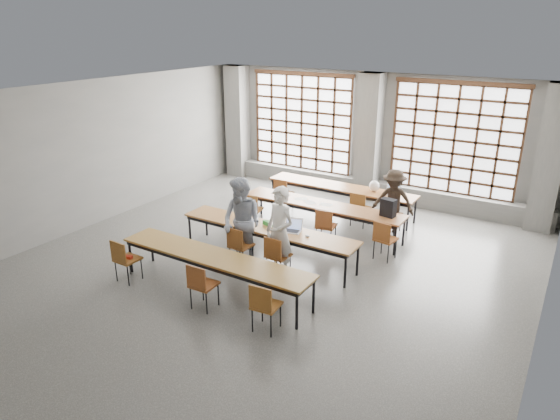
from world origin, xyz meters
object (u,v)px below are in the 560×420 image
at_px(desk_row_a, 341,189).
at_px(chair_mid_centre, 325,223).
at_px(chair_back_right, 390,212).
at_px(chair_near_mid, 201,282).
at_px(chair_near_right, 264,303).
at_px(student_back, 393,201).
at_px(desk_row_b, 322,206).
at_px(chair_back_left, 283,191).
at_px(green_box, 268,223).
at_px(plastic_bag, 374,186).
at_px(red_pouch, 127,257).
at_px(chair_back_mid, 359,206).
at_px(student_female, 242,223).
at_px(chair_mid_right, 384,236).
at_px(laptop_back, 392,191).
at_px(chair_mid_left, 252,207).
at_px(phone, 273,230).
at_px(desk_row_c, 268,230).
at_px(student_male, 280,233).
at_px(backpack, 388,208).
at_px(laptop_front, 293,228).
at_px(desk_row_d, 214,259).
at_px(chair_near_left, 124,257).
at_px(chair_front_left, 239,243).
at_px(chair_front_right, 276,253).
at_px(mouse, 307,236).

height_order(desk_row_a, chair_mid_centre, chair_mid_centre).
distance_m(chair_back_right, chair_near_mid, 5.25).
bearing_deg(chair_near_right, student_back, 86.64).
height_order(desk_row_b, chair_back_left, chair_back_left).
bearing_deg(green_box, plastic_bag, 72.13).
relative_size(chair_mid_centre, red_pouch, 4.40).
xyz_separation_m(student_back, red_pouch, (-3.51, -5.05, -0.27)).
relative_size(chair_back_mid, chair_mid_centre, 1.00).
distance_m(chair_near_mid, student_female, 1.89).
height_order(chair_mid_right, laptop_back, laptop_back).
bearing_deg(desk_row_b, chair_near_right, -75.20).
relative_size(chair_mid_left, phone, 6.77).
relative_size(desk_row_c, student_male, 2.17).
height_order(chair_mid_left, backpack, backpack).
bearing_deg(laptop_front, chair_back_left, 125.13).
bearing_deg(chair_back_right, desk_row_d, -112.41).
bearing_deg(desk_row_c, laptop_back, 66.94).
relative_size(student_back, laptop_back, 4.27).
bearing_deg(chair_near_left, chair_back_mid, 61.53).
distance_m(chair_mid_left, chair_near_right, 4.44).
bearing_deg(desk_row_c, chair_mid_left, 135.80).
relative_size(chair_back_left, chair_back_mid, 1.00).
distance_m(chair_mid_right, chair_front_left, 3.04).
relative_size(chair_front_right, laptop_front, 2.13).
relative_size(desk_row_d, laptop_back, 11.10).
height_order(chair_mid_left, chair_near_left, same).
xyz_separation_m(chair_near_mid, phone, (0.07, 2.20, 0.20)).
bearing_deg(plastic_bag, chair_mid_left, -136.80).
distance_m(chair_back_mid, student_back, 0.84).
height_order(chair_mid_left, student_back, student_back).
bearing_deg(chair_mid_centre, mouse, -79.77).
distance_m(desk_row_a, desk_row_d, 5.00).
height_order(chair_near_left, green_box, chair_near_left).
bearing_deg(green_box, desk_row_d, -91.47).
height_order(chair_near_left, chair_near_mid, same).
distance_m(desk_row_c, chair_back_mid, 2.85).
xyz_separation_m(chair_back_right, mouse, (-0.76, -2.72, 0.21)).
height_order(desk_row_d, student_female, student_female).
relative_size(chair_front_left, mouse, 8.98).
distance_m(student_male, backpack, 2.75).
height_order(chair_back_right, chair_mid_centre, same).
bearing_deg(phone, chair_front_right, -51.82).
height_order(desk_row_b, mouse, mouse).
bearing_deg(chair_near_left, desk_row_b, 63.12).
bearing_deg(chair_back_mid, chair_mid_right, -50.98).
height_order(student_female, backpack, student_female).
bearing_deg(chair_mid_left, chair_front_left, -62.59).
height_order(student_female, red_pouch, student_female).
bearing_deg(student_male, chair_near_left, -128.54).
bearing_deg(plastic_bag, student_male, -96.09).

